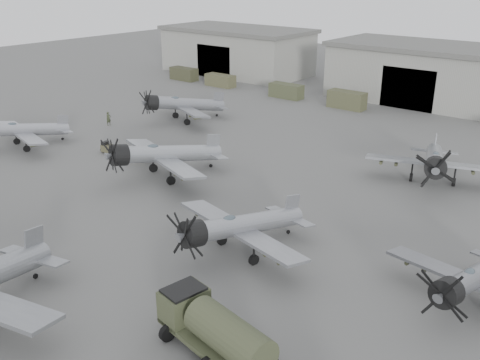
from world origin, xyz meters
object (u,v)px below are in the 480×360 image
object	(u,v)px
aircraft_mid_2	(236,227)
aircraft_far_1	(435,161)
aircraft_mid_1	(159,155)
fuel_tanker	(216,329)
tug_trailer	(119,151)
ground_crew	(109,119)
aircraft_far_0	(180,104)
aircraft_mid_0	(18,130)
aircraft_mid_3	(472,280)

from	to	relation	value
aircraft_mid_2	aircraft_far_1	distance (m)	23.39
aircraft_mid_1	aircraft_mid_2	xyz separation A→B (m)	(15.54, -6.99, -0.22)
aircraft_mid_1	fuel_tanker	xyz separation A→B (m)	(21.69, -16.07, -0.75)
fuel_tanker	tug_trailer	size ratio (longest dim) A/B	1.26
aircraft_mid_1	tug_trailer	distance (m)	9.27
aircraft_mid_1	fuel_tanker	bearing A→B (deg)	-18.57
tug_trailer	ground_crew	distance (m)	12.62
aircraft_far_0	ground_crew	world-z (taller)	aircraft_far_0
aircraft_mid_0	aircraft_mid_3	distance (m)	50.45
aircraft_mid_2	fuel_tanker	size ratio (longest dim) A/B	1.54
tug_trailer	aircraft_mid_3	bearing A→B (deg)	-18.83
ground_crew	aircraft_far_0	bearing A→B (deg)	-33.37
aircraft_mid_2	tug_trailer	size ratio (longest dim) A/B	1.93
aircraft_mid_0	ground_crew	size ratio (longest dim) A/B	6.60
aircraft_mid_3	aircraft_far_0	world-z (taller)	aircraft_far_0
aircraft_far_0	fuel_tanker	size ratio (longest dim) A/B	1.60
aircraft_far_0	tug_trailer	size ratio (longest dim) A/B	2.01
aircraft_mid_1	aircraft_mid_3	world-z (taller)	aircraft_mid_1
aircraft_far_1	aircraft_mid_2	bearing A→B (deg)	-124.85
aircraft_far_0	aircraft_far_1	distance (m)	34.97
fuel_tanker	tug_trailer	distance (m)	35.47
aircraft_far_0	aircraft_far_1	xyz separation A→B (m)	(34.97, -0.50, -0.03)
aircraft_mid_0	aircraft_mid_3	size ratio (longest dim) A/B	1.06
aircraft_mid_3	aircraft_far_0	bearing A→B (deg)	164.21
aircraft_far_0	tug_trailer	xyz separation A→B (m)	(4.61, -14.17, -1.91)
aircraft_mid_2	aircraft_mid_3	xyz separation A→B (m)	(15.26, 3.95, -0.23)
aircraft_mid_1	tug_trailer	size ratio (longest dim) A/B	2.10
aircraft_mid_0	aircraft_far_1	size ratio (longest dim) A/B	0.92
aircraft_mid_2	aircraft_far_0	world-z (taller)	aircraft_far_0
aircraft_mid_3	ground_crew	world-z (taller)	aircraft_mid_3
aircraft_mid_0	aircraft_mid_1	size ratio (longest dim) A/B	0.87
aircraft_mid_3	ground_crew	distance (m)	51.62
aircraft_mid_0	fuel_tanker	bearing A→B (deg)	-4.35
aircraft_far_0	tug_trailer	distance (m)	15.02
aircraft_mid_3	aircraft_far_0	distance (m)	48.21
aircraft_mid_1	aircraft_far_1	bearing A→B (deg)	53.94
ground_crew	fuel_tanker	bearing A→B (deg)	-115.26
aircraft_mid_3	aircraft_far_1	xyz separation A→B (m)	(-9.27, 18.66, 0.34)
aircraft_mid_3	ground_crew	bearing A→B (deg)	174.39
aircraft_far_0	aircraft_mid_1	bearing A→B (deg)	-28.57
aircraft_far_1	aircraft_far_0	bearing A→B (deg)	159.15
ground_crew	tug_trailer	bearing A→B (deg)	-116.87
aircraft_mid_0	aircraft_mid_1	xyz separation A→B (m)	(19.65, 3.76, 0.33)
aircraft_mid_0	aircraft_mid_2	world-z (taller)	aircraft_mid_2
aircraft_far_0	fuel_tanker	world-z (taller)	aircraft_far_0
aircraft_mid_2	ground_crew	bearing A→B (deg)	167.82
aircraft_mid_3	aircraft_far_0	size ratio (longest dim) A/B	0.86
ground_crew	aircraft_mid_2	bearing A→B (deg)	-108.39
aircraft_mid_3	fuel_tanker	size ratio (longest dim) A/B	1.38
aircraft_mid_1	fuel_tanker	world-z (taller)	aircraft_mid_1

